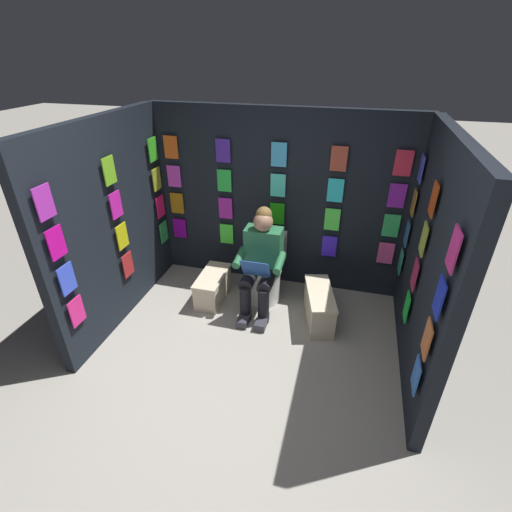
{
  "coord_description": "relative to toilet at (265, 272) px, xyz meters",
  "views": [
    {
      "loc": [
        -0.8,
        1.95,
        2.67
      ],
      "look_at": [
        0.02,
        -1.12,
        0.85
      ],
      "focal_mm": 26.18,
      "sensor_mm": 36.0,
      "label": 1
    }
  ],
  "objects": [
    {
      "name": "comic_longbox_near",
      "position": [
        0.58,
        0.22,
        -0.16
      ],
      "size": [
        0.29,
        0.61,
        0.33
      ],
      "rotation": [
        0.0,
        0.0,
        0.01
      ],
      "color": "beige",
      "rests_on": "ground"
    },
    {
      "name": "person_reading",
      "position": [
        0.0,
        0.23,
        0.27
      ],
      "size": [
        0.53,
        0.68,
        1.19
      ],
      "rotation": [
        0.0,
        0.0,
        -0.0
      ],
      "color": "#286B42",
      "rests_on": "ground"
    },
    {
      "name": "comic_longbox_far",
      "position": [
        -0.67,
        0.31,
        -0.13
      ],
      "size": [
        0.42,
        0.73,
        0.38
      ],
      "rotation": [
        0.0,
        0.0,
        0.25
      ],
      "color": "beige",
      "rests_on": "ground"
    },
    {
      "name": "display_wall_left",
      "position": [
        -1.55,
        0.64,
        0.73
      ],
      "size": [
        0.14,
        2.04,
        2.11
      ],
      "color": "black",
      "rests_on": "ground"
    },
    {
      "name": "ground_plane",
      "position": [
        -0.05,
        1.66,
        -0.33
      ],
      "size": [
        30.0,
        30.0,
        0.0
      ],
      "primitive_type": "plane",
      "color": "#9E998E"
    },
    {
      "name": "display_wall_right",
      "position": [
        1.46,
        0.64,
        0.73
      ],
      "size": [
        0.14,
        2.04,
        2.11
      ],
      "color": "black",
      "rests_on": "ground"
    },
    {
      "name": "toilet",
      "position": [
        0.0,
        0.0,
        0.0
      ],
      "size": [
        0.41,
        0.55,
        0.77
      ],
      "rotation": [
        0.0,
        0.0,
        -0.0
      ],
      "color": "white",
      "rests_on": "ground"
    },
    {
      "name": "display_wall_back",
      "position": [
        -0.05,
        -0.43,
        0.73
      ],
      "size": [
        3.01,
        0.14,
        2.11
      ],
      "color": "black",
      "rests_on": "ground"
    }
  ]
}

